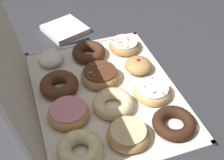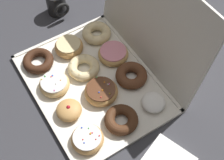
% 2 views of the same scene
% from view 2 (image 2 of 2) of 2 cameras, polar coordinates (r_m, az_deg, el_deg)
% --- Properties ---
extents(ground_plane, '(3.00, 3.00, 0.00)m').
position_cam_2_polar(ground_plane, '(1.17, -3.42, -0.74)').
color(ground_plane, '#333338').
extents(donut_box, '(0.54, 0.41, 0.01)m').
position_cam_2_polar(donut_box, '(1.17, -3.43, -0.60)').
color(donut_box, silver).
rests_on(donut_box, ground).
extents(box_lid_open, '(0.54, 0.06, 0.40)m').
position_cam_2_polar(box_lid_open, '(1.10, 7.02, 10.53)').
color(box_lid_open, silver).
rests_on(box_lid_open, ground).
extents(chocolate_cake_ring_donut_0, '(0.12, 0.12, 0.03)m').
position_cam_2_polar(chocolate_cake_ring_donut_0, '(1.23, -13.07, 3.36)').
color(chocolate_cake_ring_donut_0, '#381E11').
rests_on(chocolate_cake_ring_donut_0, donut_box).
extents(sprinkle_donut_1, '(0.11, 0.11, 0.04)m').
position_cam_2_polar(sprinkle_donut_1, '(1.15, -10.26, -0.69)').
color(sprinkle_donut_1, '#E5B770').
rests_on(sprinkle_donut_1, donut_box).
extents(jelly_filled_donut_2, '(0.09, 0.09, 0.05)m').
position_cam_2_polar(jelly_filled_donut_2, '(1.09, -7.70, -5.35)').
color(jelly_filled_donut_2, tan).
rests_on(jelly_filled_donut_2, donut_box).
extents(sprinkle_donut_3, '(0.11, 0.11, 0.04)m').
position_cam_2_polar(sprinkle_donut_3, '(1.04, -4.42, -10.44)').
color(sprinkle_donut_3, tan).
rests_on(sprinkle_donut_3, donut_box).
extents(glazed_ring_donut_4, '(0.11, 0.11, 0.04)m').
position_cam_2_polar(glazed_ring_donut_4, '(1.25, -7.60, 6.03)').
color(glazed_ring_donut_4, tan).
rests_on(glazed_ring_donut_4, donut_box).
extents(cruller_donut_5, '(0.12, 0.12, 0.04)m').
position_cam_2_polar(cruller_donut_5, '(1.18, -5.16, 2.24)').
color(cruller_donut_5, beige).
rests_on(cruller_donut_5, donut_box).
extents(sprinkle_donut_6, '(0.12, 0.12, 0.04)m').
position_cam_2_polar(sprinkle_donut_6, '(1.12, -1.77, -1.94)').
color(sprinkle_donut_6, tan).
rests_on(sprinkle_donut_6, donut_box).
extents(chocolate_cake_ring_donut_7, '(0.11, 0.11, 0.04)m').
position_cam_2_polar(chocolate_cake_ring_donut_7, '(1.07, 1.81, -7.03)').
color(chocolate_cake_ring_donut_7, '#472816').
rests_on(chocolate_cake_ring_donut_7, donut_box).
extents(cruller_donut_8, '(0.12, 0.12, 0.04)m').
position_cam_2_polar(cruller_donut_8, '(1.28, -2.79, 8.44)').
color(cruller_donut_8, beige).
rests_on(cruller_donut_8, donut_box).
extents(pink_frosted_donut_9, '(0.12, 0.12, 0.04)m').
position_cam_2_polar(pink_frosted_donut_9, '(1.22, 0.22, 4.75)').
color(pink_frosted_donut_9, tan).
rests_on(pink_frosted_donut_9, donut_box).
extents(chocolate_cake_ring_donut_10, '(0.12, 0.12, 0.04)m').
position_cam_2_polar(chocolate_cake_ring_donut_10, '(1.16, 3.49, 0.83)').
color(chocolate_cake_ring_donut_10, '#59331E').
rests_on(chocolate_cake_ring_donut_10, donut_box).
extents(powdered_filled_donut_11, '(0.08, 0.08, 0.04)m').
position_cam_2_polar(powdered_filled_donut_11, '(1.10, 7.42, -3.99)').
color(powdered_filled_donut_11, white).
rests_on(powdered_filled_donut_11, donut_box).
extents(coffee_mug, '(0.10, 0.08, 0.10)m').
position_cam_2_polar(coffee_mug, '(1.39, -9.89, 13.39)').
color(coffee_mug, black).
rests_on(coffee_mug, ground).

